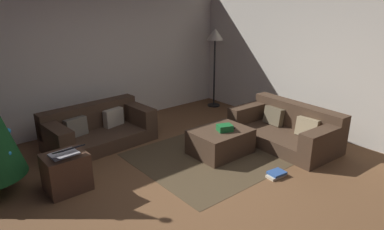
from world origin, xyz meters
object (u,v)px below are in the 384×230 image
(ottoman, at_px, (220,141))
(laptop, at_px, (66,152))
(book_stack, at_px, (276,174))
(corner_lamp, at_px, (215,40))
(gift_box, at_px, (225,128))
(tv_remote, at_px, (230,127))
(side_table, at_px, (66,172))
(couch_left, at_px, (97,129))
(couch_right, at_px, (287,129))

(ottoman, height_order, laptop, laptop)
(book_stack, distance_m, corner_lamp, 3.64)
(gift_box, height_order, tv_remote, gift_box)
(tv_remote, bearing_deg, side_table, 160.73)
(side_table, distance_m, book_stack, 2.80)
(gift_box, xyz_separation_m, corner_lamp, (1.63, 1.98, 1.03))
(gift_box, xyz_separation_m, laptop, (-2.29, 0.48, 0.10))
(couch_left, distance_m, gift_box, 2.15)
(couch_right, distance_m, laptop, 3.53)
(couch_right, height_order, corner_lamp, corner_lamp)
(ottoman, bearing_deg, couch_left, 129.88)
(couch_right, height_order, book_stack, couch_right)
(couch_left, bearing_deg, corner_lamp, -177.62)
(gift_box, distance_m, side_table, 2.36)
(couch_left, height_order, book_stack, couch_left)
(gift_box, distance_m, tv_remote, 0.18)
(gift_box, xyz_separation_m, side_table, (-2.29, 0.54, -0.20))
(ottoman, bearing_deg, gift_box, -77.75)
(tv_remote, height_order, book_stack, tv_remote)
(couch_right, relative_size, laptop, 4.24)
(couch_left, xyz_separation_m, tv_remote, (1.51, -1.62, 0.15))
(couch_left, height_order, gift_box, couch_left)
(couch_right, bearing_deg, ottoman, 72.54)
(couch_right, bearing_deg, gift_box, 75.53)
(ottoman, xyz_separation_m, side_table, (-2.28, 0.47, 0.05))
(ottoman, bearing_deg, laptop, 169.92)
(corner_lamp, bearing_deg, laptop, -159.02)
(corner_lamp, bearing_deg, couch_right, -102.01)
(couch_left, relative_size, gift_box, 7.92)
(side_table, height_order, laptop, laptop)
(couch_left, relative_size, tv_remote, 11.09)
(couch_left, height_order, tv_remote, couch_left)
(couch_left, bearing_deg, tv_remote, 129.33)
(gift_box, bearing_deg, corner_lamp, 50.55)
(couch_left, xyz_separation_m, book_stack, (1.40, -2.64, -0.22))
(side_table, height_order, book_stack, side_table)
(ottoman, xyz_separation_m, corner_lamp, (1.64, 1.91, 1.28))
(side_table, xyz_separation_m, book_stack, (2.34, -1.51, -0.21))
(book_stack, bearing_deg, ottoman, 93.61)
(tv_remote, relative_size, corner_lamp, 0.09)
(gift_box, xyz_separation_m, tv_remote, (0.17, 0.04, -0.04))
(couch_left, bearing_deg, side_table, 46.33)
(couch_right, relative_size, gift_box, 7.98)
(couch_right, height_order, gift_box, couch_right)
(ottoman, height_order, tv_remote, tv_remote)
(couch_right, bearing_deg, book_stack, 122.84)
(book_stack, bearing_deg, laptop, 148.17)
(couch_left, xyz_separation_m, couch_right, (2.48, -2.02, -0.01))
(couch_right, xyz_separation_m, side_table, (-3.42, 0.89, -0.00))
(couch_right, distance_m, ottoman, 1.22)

